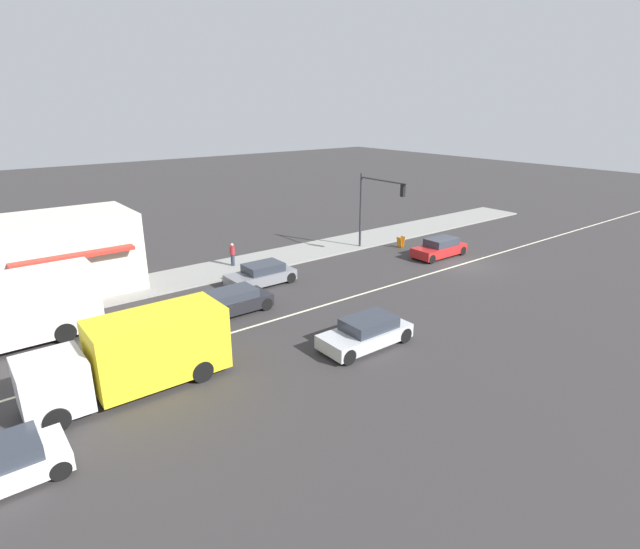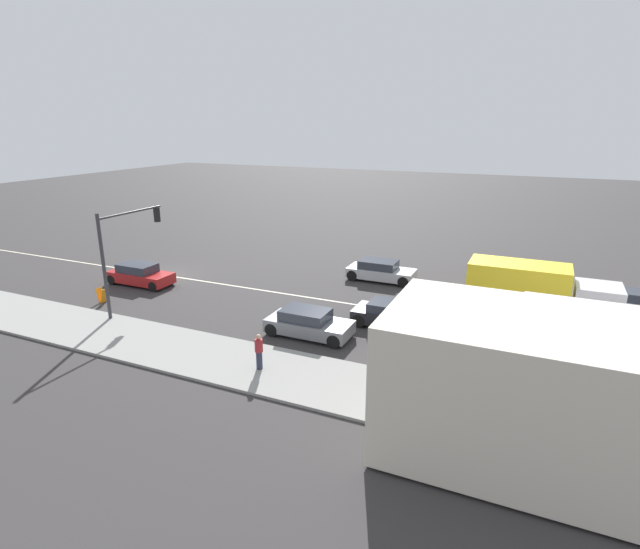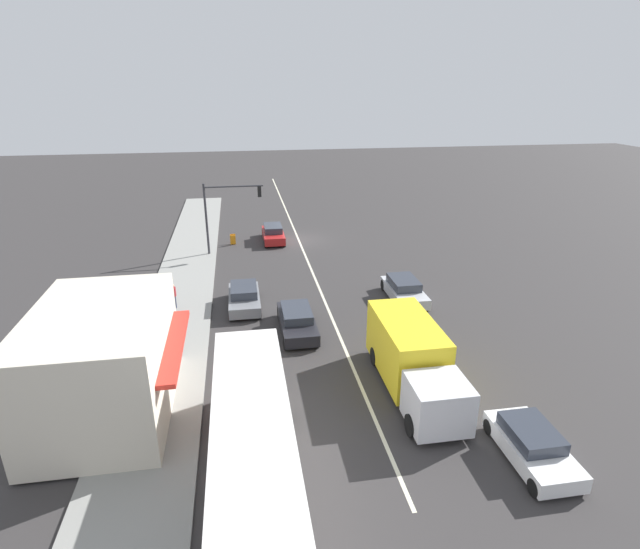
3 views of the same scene
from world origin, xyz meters
The scene contains 13 objects.
ground_plane centered at (0.00, 18.00, 0.00)m, with size 160.00×160.00×0.00m, color #333030.
sidewalk_right centered at (9.00, 18.50, 0.06)m, with size 4.00×73.00×0.12m, color gray.
lane_marking_center centered at (0.00, 0.00, 0.00)m, with size 0.16×60.00×0.01m, color beige.
building_corner_store centered at (10.74, 22.89, 2.38)m, with size 5.70×7.69×4.52m.
traffic_signal_main centered at (6.12, 2.81, 3.90)m, with size 4.59×0.34×5.60m.
pedestrian centered at (9.18, 12.96, 0.94)m, with size 0.34×0.34×1.56m.
warning_aframe_sign centered at (5.66, 0.27, 0.43)m, with size 0.45×0.53×0.84m.
delivery_truck centered at (-2.20, 23.20, 1.47)m, with size 2.44×7.50×2.87m.
sedan_silver centered at (-5.00, 13.75, 0.66)m, with size 1.90×4.40×1.35m.
van_white centered at (-5.00, 28.31, 0.61)m, with size 1.87×3.99×1.27m.
sedan_dark centered at (2.20, 16.93, 0.63)m, with size 1.86×4.58×1.28m.
suv_grey centered at (5.00, 13.24, 0.64)m, with size 1.87×4.19×1.33m.
hatchback_red centered at (2.20, -0.14, 0.65)m, with size 1.77×4.28×1.36m.
Camera 2 is at (25.39, 23.07, 10.10)m, focal length 28.00 mm.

